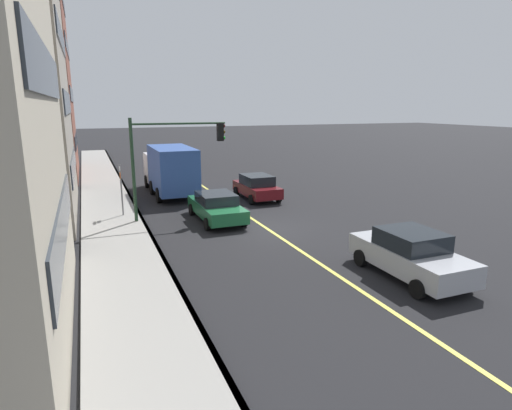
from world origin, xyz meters
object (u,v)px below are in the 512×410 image
object	(u,v)px
car_green	(216,206)
street_sign_post	(121,187)
traffic_light_mast	(172,150)
car_maroon	(257,187)
truck_blue	(170,169)
car_silver	(410,254)

from	to	relation	value
car_green	street_sign_post	size ratio (longest dim) A/B	1.67
traffic_light_mast	street_sign_post	distance (m)	3.41
car_maroon	truck_blue	xyz separation A→B (m)	(3.39, 4.68, 0.90)
traffic_light_mast	truck_blue	bearing A→B (deg)	-8.97
car_green	car_maroon	size ratio (longest dim) A/B	1.14
car_maroon	street_sign_post	world-z (taller)	street_sign_post
car_green	car_maroon	bearing A→B (deg)	-43.72
car_silver	street_sign_post	bearing A→B (deg)	35.43
truck_blue	street_sign_post	size ratio (longest dim) A/B	2.64
car_silver	traffic_light_mast	size ratio (longest dim) A/B	0.86
car_silver	truck_blue	world-z (taller)	truck_blue
car_green	car_maroon	world-z (taller)	car_maroon
car_silver	car_maroon	size ratio (longest dim) A/B	1.07
car_green	traffic_light_mast	xyz separation A→B (m)	(0.82, 1.92, 2.84)
traffic_light_mast	street_sign_post	world-z (taller)	traffic_light_mast
car_maroon	traffic_light_mast	bearing A→B (deg)	118.79
traffic_light_mast	car_maroon	bearing A→B (deg)	-61.21
car_green	street_sign_post	distance (m)	4.99
car_silver	traffic_light_mast	world-z (taller)	traffic_light_mast
car_maroon	truck_blue	bearing A→B (deg)	54.08
car_silver	car_maroon	bearing A→B (deg)	0.77
street_sign_post	car_maroon	bearing A→B (deg)	-78.36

